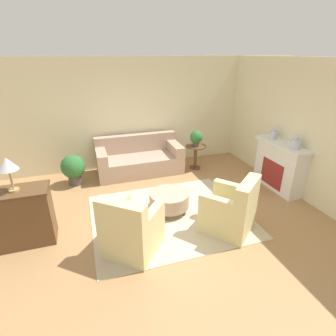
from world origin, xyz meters
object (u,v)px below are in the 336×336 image
at_px(ottoman_table, 169,199).
at_px(vase_mantel_near, 273,134).
at_px(armchair_right, 231,211).
at_px(vase_mantel_far, 296,144).
at_px(couch, 139,160).
at_px(armchair_left, 131,231).
at_px(potted_plant_floor, 73,168).
at_px(potted_plant_on_side_table, 196,137).
at_px(table_lamp, 7,165).
at_px(dresser, 21,216).
at_px(side_table, 195,153).

height_order(ottoman_table, vase_mantel_near, vase_mantel_near).
distance_m(armchair_right, vase_mantel_far, 2.12).
distance_m(couch, ottoman_table, 2.05).
bearing_deg(armchair_right, armchair_left, 180.00).
bearing_deg(potted_plant_floor, vase_mantel_near, -16.16).
bearing_deg(potted_plant_on_side_table, vase_mantel_far, -55.82).
relative_size(armchair_left, ottoman_table, 1.42).
bearing_deg(potted_plant_on_side_table, table_lamp, -153.48).
relative_size(armchair_right, vase_mantel_far, 4.09).
bearing_deg(dresser, armchair_left, -25.24).
xyz_separation_m(vase_mantel_far, potted_plant_floor, (-4.40, 1.96, -0.76)).
distance_m(armchair_right, potted_plant_on_side_table, 2.76).
height_order(armchair_right, dresser, armchair_right).
bearing_deg(table_lamp, potted_plant_on_side_table, 26.52).
xyz_separation_m(armchair_right, vase_mantel_near, (1.83, 1.41, 0.79)).
relative_size(couch, vase_mantel_far, 8.02).
bearing_deg(vase_mantel_far, potted_plant_floor, 155.97).
xyz_separation_m(ottoman_table, potted_plant_floor, (-1.75, 1.80, 0.15)).
bearing_deg(armchair_right, potted_plant_floor, 133.72).
bearing_deg(couch, armchair_left, -104.72).
height_order(armchair_right, vase_mantel_near, vase_mantel_near).
bearing_deg(armchair_right, ottoman_table, 132.82).
bearing_deg(side_table, potted_plant_floor, 179.75).
distance_m(couch, potted_plant_on_side_table, 1.58).
distance_m(dresser, vase_mantel_far, 5.21).
relative_size(side_table, table_lamp, 1.18).
relative_size(armchair_right, side_table, 1.70).
relative_size(vase_mantel_far, potted_plant_floor, 0.36).
bearing_deg(armchair_left, potted_plant_on_side_table, 50.07).
bearing_deg(dresser, side_table, 26.52).
distance_m(armchair_left, dresser, 1.78).
relative_size(vase_mantel_near, vase_mantel_far, 1.03).
relative_size(armchair_left, potted_plant_floor, 1.48).
height_order(ottoman_table, potted_plant_on_side_table, potted_plant_on_side_table).
bearing_deg(potted_plant_on_side_table, potted_plant_floor, 179.75).
relative_size(vase_mantel_near, potted_plant_on_side_table, 0.68).
height_order(armchair_left, armchair_right, same).
height_order(couch, armchair_right, armchair_right).
distance_m(couch, armchair_left, 3.03).
xyz_separation_m(side_table, table_lamp, (-3.84, -1.92, 0.94)).
bearing_deg(armchair_right, vase_mantel_far, 21.71).
xyz_separation_m(dresser, potted_plant_floor, (0.77, 1.93, -0.07)).
distance_m(couch, side_table, 1.49).
xyz_separation_m(couch, potted_plant_floor, (-1.61, -0.24, 0.09)).
distance_m(ottoman_table, table_lamp, 2.75).
bearing_deg(couch, potted_plant_floor, -171.44).
bearing_deg(vase_mantel_near, side_table, 136.35).
bearing_deg(potted_plant_floor, table_lamp, -111.70).
relative_size(armchair_left, side_table, 1.70).
bearing_deg(potted_plant_floor, dresser, -111.70).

